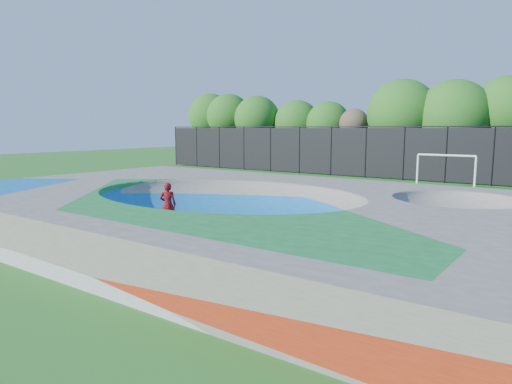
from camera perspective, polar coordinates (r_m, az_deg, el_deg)
ground at (r=17.50m, az=-3.87°, el=-4.87°), size 120.00×120.00×0.00m
skate_deck at (r=17.35m, az=-3.89°, el=-2.45°), size 22.00×14.00×1.50m
skater at (r=18.40m, az=-10.96°, el=-1.56°), size 0.77×0.73×1.77m
skateboard at (r=18.56m, az=-10.88°, el=-4.17°), size 0.75×0.66×0.05m
soccer_goal at (r=30.27m, az=22.62°, el=3.04°), size 3.48×0.12×2.30m
fence at (r=35.88m, az=18.02°, el=4.74°), size 48.09×0.09×4.04m
treeline at (r=40.54m, az=20.58°, el=8.88°), size 53.06×7.40×7.90m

